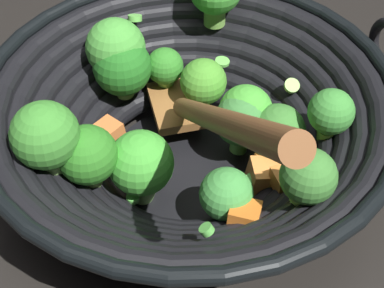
% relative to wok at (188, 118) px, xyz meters
% --- Properties ---
extents(ground_plane, '(4.00, 4.00, 0.00)m').
position_rel_wok_xyz_m(ground_plane, '(-0.00, 0.00, -0.07)').
color(ground_plane, black).
extents(wok, '(0.40, 0.39, 0.26)m').
position_rel_wok_xyz_m(wok, '(0.00, 0.00, 0.00)').
color(wok, black).
rests_on(wok, ground).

